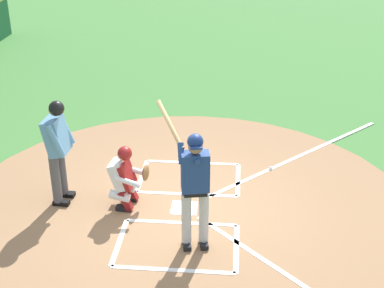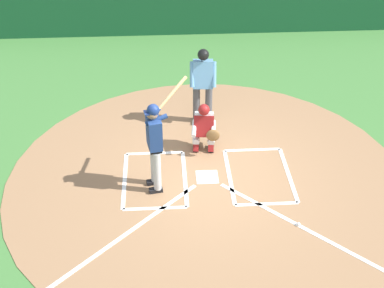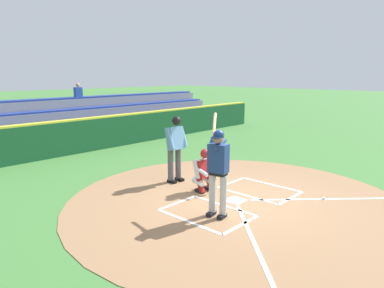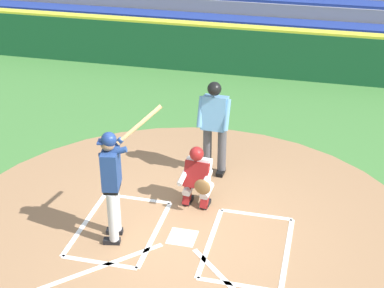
{
  "view_description": "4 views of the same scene",
  "coord_description": "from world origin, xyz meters",
  "px_view_note": "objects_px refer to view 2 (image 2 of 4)",
  "views": [
    {
      "loc": [
        7.9,
        0.82,
        5.08
      ],
      "look_at": [
        -0.31,
        0.11,
        1.07
      ],
      "focal_mm": 51.58,
      "sensor_mm": 36.0,
      "label": 1
    },
    {
      "loc": [
        0.83,
        8.74,
        6.73
      ],
      "look_at": [
        0.31,
        0.16,
        0.93
      ],
      "focal_mm": 51.45,
      "sensor_mm": 36.0,
      "label": 2
    },
    {
      "loc": [
        6.48,
        4.61,
        2.99
      ],
      "look_at": [
        0.16,
        -1.27,
        1.24
      ],
      "focal_mm": 32.53,
      "sensor_mm": 36.0,
      "label": 3
    },
    {
      "loc": [
        -1.94,
        7.32,
        5.62
      ],
      "look_at": [
        0.13,
        -1.19,
        1.06
      ],
      "focal_mm": 54.97,
      "sensor_mm": 36.0,
      "label": 4
    }
  ],
  "objects_px": {
    "batter": "(155,141)",
    "catcher": "(204,127)",
    "plate_umpire": "(203,81)",
    "baseball": "(298,224)"
  },
  "relations": [
    {
      "from": "baseball",
      "to": "batter",
      "type": "bearing_deg",
      "value": -26.6
    },
    {
      "from": "catcher",
      "to": "plate_umpire",
      "type": "xyz_separation_m",
      "value": [
        -0.05,
        -1.12,
        0.49
      ]
    },
    {
      "from": "baseball",
      "to": "catcher",
      "type": "bearing_deg",
      "value": -59.07
    },
    {
      "from": "batter",
      "to": "plate_umpire",
      "type": "bearing_deg",
      "value": -114.42
    },
    {
      "from": "batter",
      "to": "catcher",
      "type": "height_order",
      "value": "batter"
    },
    {
      "from": "batter",
      "to": "catcher",
      "type": "bearing_deg",
      "value": -129.56
    },
    {
      "from": "catcher",
      "to": "baseball",
      "type": "height_order",
      "value": "catcher"
    },
    {
      "from": "batter",
      "to": "catcher",
      "type": "xyz_separation_m",
      "value": [
        -1.02,
        -1.24,
        -0.51
      ]
    },
    {
      "from": "batter",
      "to": "plate_umpire",
      "type": "xyz_separation_m",
      "value": [
        -1.07,
        -2.36,
        -0.02
      ]
    },
    {
      "from": "plate_umpire",
      "to": "baseball",
      "type": "xyz_separation_m",
      "value": [
        -1.45,
        3.62,
        -1.04
      ]
    }
  ]
}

